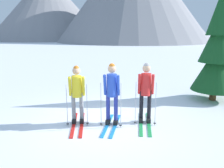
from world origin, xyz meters
name	(u,v)px	position (x,y,z in m)	size (l,w,h in m)	color
ground_plane	(106,121)	(0.00, 0.00, 0.00)	(400.00, 400.00, 0.00)	white
skier_in_yellow	(77,93)	(-0.79, -0.16, 0.89)	(0.61, 1.79, 1.65)	red
skier_in_blue	(112,92)	(0.17, -0.21, 0.94)	(0.60, 1.65, 1.72)	#1E84D1
skier_in_red	(146,90)	(1.11, -0.04, 0.96)	(0.61, 1.72, 1.71)	green
pine_tree_near	(217,51)	(3.95, 2.25, 1.86)	(1.69, 1.69, 4.08)	#51381E
mountain_ridge_distant	(114,0)	(-0.79, 65.33, 11.77)	(71.80, 56.53, 26.04)	gray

